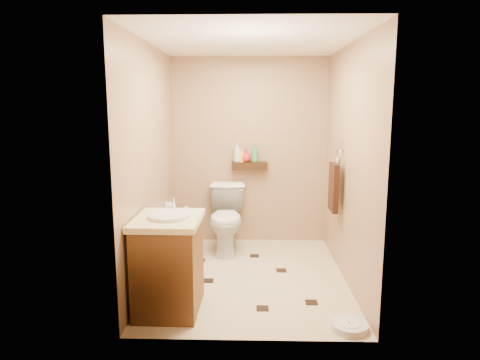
{
  "coord_description": "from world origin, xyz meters",
  "views": [
    {
      "loc": [
        0.02,
        -4.29,
        1.8
      ],
      "look_at": [
        -0.1,
        0.25,
        1.0
      ],
      "focal_mm": 32.0,
      "sensor_mm": 36.0,
      "label": 1
    }
  ],
  "objects": [
    {
      "name": "bathroom_scale",
      "position": [
        0.82,
        -1.07,
        0.03
      ],
      "size": [
        0.38,
        0.38,
        0.06
      ],
      "rotation": [
        0.0,
        0.0,
        0.36
      ],
      "color": "silver",
      "rests_on": "ground"
    },
    {
      "name": "ground",
      "position": [
        0.0,
        0.0,
        0.0
      ],
      "size": [
        2.5,
        2.5,
        0.0
      ],
      "primitive_type": "plane",
      "color": "#C8B492",
      "rests_on": "ground"
    },
    {
      "name": "toilet_brush",
      "position": [
        -0.82,
        1.07,
        0.18
      ],
      "size": [
        0.11,
        0.11,
        0.5
      ],
      "color": "#1B6C65",
      "rests_on": "ground"
    },
    {
      "name": "floor_accents",
      "position": [
        0.02,
        -0.04,
        0.0
      ],
      "size": [
        1.26,
        1.46,
        0.01
      ],
      "color": "black",
      "rests_on": "ground"
    },
    {
      "name": "vanity",
      "position": [
        -0.7,
        -0.74,
        0.43
      ],
      "size": [
        0.58,
        0.7,
        0.97
      ],
      "rotation": [
        0.0,
        0.0,
        -0.02
      ],
      "color": "brown",
      "rests_on": "ground"
    },
    {
      "name": "wall_left",
      "position": [
        -1.0,
        0.0,
        1.2
      ],
      "size": [
        0.04,
        2.5,
        2.4
      ],
      "primitive_type": "cube",
      "color": "#A6785E",
      "rests_on": "ground"
    },
    {
      "name": "toilet",
      "position": [
        -0.28,
        0.83,
        0.4
      ],
      "size": [
        0.46,
        0.8,
        0.81
      ],
      "primitive_type": "imported",
      "rotation": [
        0.0,
        0.0,
        0.01
      ],
      "color": "white",
      "rests_on": "ground"
    },
    {
      "name": "wall_shelf",
      "position": [
        0.0,
        1.17,
        1.02
      ],
      "size": [
        0.46,
        0.14,
        0.1
      ],
      "primitive_type": "cube",
      "color": "#321E0D",
      "rests_on": "wall_back"
    },
    {
      "name": "bottle_d",
      "position": [
        0.06,
        1.17,
        1.19
      ],
      "size": [
        0.13,
        0.13,
        0.24
      ],
      "primitive_type": "imported",
      "rotation": [
        0.0,
        0.0,
        0.73
      ],
      "color": "#309249",
      "rests_on": "wall_shelf"
    },
    {
      "name": "toilet_paper",
      "position": [
        -0.94,
        0.65,
        0.6
      ],
      "size": [
        0.12,
        0.11,
        0.12
      ],
      "color": "silver",
      "rests_on": "wall_left"
    },
    {
      "name": "towel_ring",
      "position": [
        0.91,
        0.25,
        0.95
      ],
      "size": [
        0.12,
        0.3,
        0.76
      ],
      "color": "silver",
      "rests_on": "wall_right"
    },
    {
      "name": "bottle_c",
      "position": [
        -0.05,
        1.17,
        1.15
      ],
      "size": [
        0.17,
        0.17,
        0.16
      ],
      "primitive_type": "imported",
      "rotation": [
        0.0,
        0.0,
        4.28
      ],
      "color": "red",
      "rests_on": "wall_shelf"
    },
    {
      "name": "wall_front",
      "position": [
        0.0,
        -1.25,
        1.2
      ],
      "size": [
        2.0,
        0.04,
        2.4
      ],
      "primitive_type": "cube",
      "color": "#A6785E",
      "rests_on": "ground"
    },
    {
      "name": "wall_right",
      "position": [
        1.0,
        0.0,
        1.2
      ],
      "size": [
        0.04,
        2.5,
        2.4
      ],
      "primitive_type": "cube",
      "color": "#A6785E",
      "rests_on": "ground"
    },
    {
      "name": "wall_back",
      "position": [
        0.0,
        1.25,
        1.2
      ],
      "size": [
        2.0,
        0.04,
        2.4
      ],
      "primitive_type": "cube",
      "color": "#A6785E",
      "rests_on": "ground"
    },
    {
      "name": "ceiling",
      "position": [
        0.0,
        0.0,
        2.4
      ],
      "size": [
        2.0,
        2.5,
        0.02
      ],
      "primitive_type": "cube",
      "color": "white",
      "rests_on": "wall_back"
    },
    {
      "name": "bottle_a",
      "position": [
        -0.16,
        1.17,
        1.19
      ],
      "size": [
        0.13,
        0.13,
        0.25
      ],
      "primitive_type": "imported",
      "rotation": [
        0.0,
        0.0,
        2.64
      ],
      "color": "silver",
      "rests_on": "wall_shelf"
    },
    {
      "name": "bottle_b",
      "position": [
        -0.1,
        1.17,
        1.15
      ],
      "size": [
        0.11,
        0.11,
        0.17
      ],
      "primitive_type": "imported",
      "rotation": [
        0.0,
        0.0,
        5.43
      ],
      "color": "#FFF935",
      "rests_on": "wall_shelf"
    }
  ]
}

